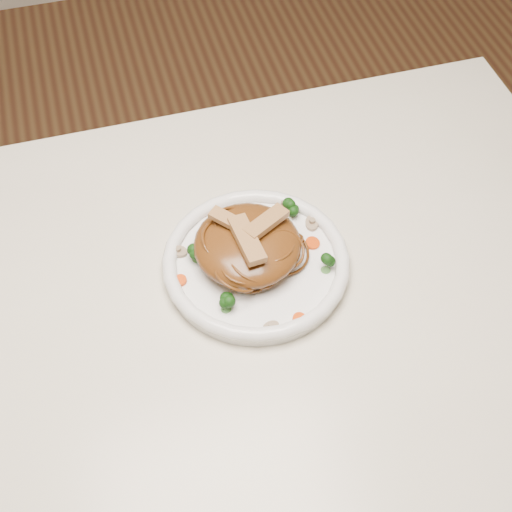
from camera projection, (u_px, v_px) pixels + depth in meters
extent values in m
plane|color=#532E1C|center=(228.00, 504.00, 1.54)|extent=(4.00, 4.00, 0.00)
cube|color=beige|center=(211.00, 322.00, 0.97)|extent=(1.20, 0.80, 0.04)
cylinder|color=brown|center=(425.00, 229.00, 1.55)|extent=(0.06, 0.06, 0.71)
cylinder|color=white|center=(256.00, 266.00, 0.99)|extent=(0.30, 0.30, 0.02)
ellipsoid|color=#623412|center=(247.00, 245.00, 0.97)|extent=(0.18, 0.18, 0.05)
cube|color=tan|center=(266.00, 222.00, 0.95)|extent=(0.07, 0.06, 0.01)
cube|color=tan|center=(230.00, 221.00, 0.95)|extent=(0.05, 0.06, 0.01)
cube|color=tan|center=(247.00, 240.00, 0.93)|extent=(0.03, 0.08, 0.01)
cylinder|color=#F03F08|center=(281.00, 210.00, 1.04)|extent=(0.02, 0.02, 0.00)
cylinder|color=#F03F08|center=(180.00, 280.00, 0.96)|extent=(0.02, 0.02, 0.00)
cylinder|color=#F03F08|center=(312.00, 243.00, 1.00)|extent=(0.02, 0.02, 0.00)
cylinder|color=#F03F08|center=(216.00, 221.00, 1.03)|extent=(0.03, 0.03, 0.00)
cylinder|color=#F03F08|center=(299.00, 319.00, 0.92)|extent=(0.02, 0.02, 0.00)
cylinder|color=gray|center=(271.00, 327.00, 0.92)|extent=(0.03, 0.03, 0.01)
cylinder|color=gray|center=(312.00, 223.00, 1.02)|extent=(0.03, 0.03, 0.01)
cylinder|color=gray|center=(178.00, 251.00, 0.99)|extent=(0.04, 0.04, 0.01)
cylinder|color=gray|center=(283.00, 205.00, 1.04)|extent=(0.03, 0.03, 0.01)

